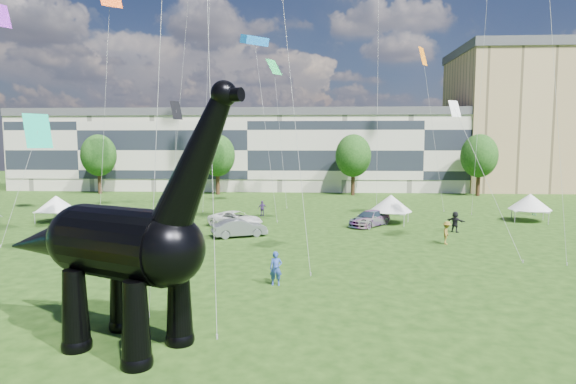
{
  "coord_description": "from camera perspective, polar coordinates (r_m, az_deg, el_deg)",
  "views": [
    {
      "loc": [
        2.32,
        -17.6,
        7.61
      ],
      "look_at": [
        0.92,
        8.0,
        5.0
      ],
      "focal_mm": 30.0,
      "sensor_mm": 36.0,
      "label": 1
    }
  ],
  "objects": [
    {
      "name": "ground",
      "position": [
        19.31,
        -4.22,
        -17.41
      ],
      "size": [
        220.0,
        220.0,
        0.0
      ],
      "primitive_type": "plane",
      "color": "#16330C",
      "rests_on": "ground"
    },
    {
      "name": "terrace_row",
      "position": [
        80.28,
        -4.27,
        4.64
      ],
      "size": [
        78.0,
        11.0,
        12.0
      ],
      "primitive_type": "cube",
      "color": "beige",
      "rests_on": "ground"
    },
    {
      "name": "apartment_block",
      "position": [
        90.85,
        27.87,
        7.28
      ],
      "size": [
        28.0,
        18.0,
        22.0
      ],
      "primitive_type": "cube",
      "color": "tan",
      "rests_on": "ground"
    },
    {
      "name": "tree_far_left",
      "position": [
        77.66,
        -21.54,
        4.43
      ],
      "size": [
        5.2,
        5.2,
        9.44
      ],
      "color": "#382314",
      "rests_on": "ground"
    },
    {
      "name": "tree_mid_left",
      "position": [
        72.05,
        -8.37,
        4.7
      ],
      "size": [
        5.2,
        5.2,
        9.44
      ],
      "color": "#382314",
      "rests_on": "ground"
    },
    {
      "name": "tree_mid_right",
      "position": [
        70.84,
        7.75,
        4.69
      ],
      "size": [
        5.2,
        5.2,
        9.44
      ],
      "color": "#382314",
      "rests_on": "ground"
    },
    {
      "name": "tree_far_right",
      "position": [
        74.48,
        21.73,
        4.38
      ],
      "size": [
        5.2,
        5.2,
        9.44
      ],
      "color": "#382314",
      "rests_on": "ground"
    },
    {
      "name": "dinosaur_sculpture",
      "position": [
        19.18,
        -19.76,
        -6.12
      ],
      "size": [
        11.75,
        6.68,
        9.95
      ],
      "rotation": [
        0.0,
        0.0,
        -0.43
      ],
      "color": "black",
      "rests_on": "ground"
    },
    {
      "name": "car_silver",
      "position": [
        51.25,
        -22.83,
        -2.28
      ],
      "size": [
        4.04,
        5.05,
        1.61
      ],
      "primitive_type": "imported",
      "rotation": [
        0.0,
        0.0,
        0.53
      ],
      "color": "#B3B3B8",
      "rests_on": "ground"
    },
    {
      "name": "car_grey",
      "position": [
        39.47,
        -5.79,
        -4.25
      ],
      "size": [
        4.69,
        3.23,
        1.46
      ],
      "primitive_type": "imported",
      "rotation": [
        0.0,
        0.0,
        1.99
      ],
      "color": "slate",
      "rests_on": "ground"
    },
    {
      "name": "car_white",
      "position": [
        44.16,
        -6.23,
        -3.21
      ],
      "size": [
        5.63,
        4.31,
        1.42
      ],
      "primitive_type": "imported",
      "rotation": [
        0.0,
        0.0,
        1.13
      ],
      "color": "white",
      "rests_on": "ground"
    },
    {
      "name": "car_dark",
      "position": [
        44.9,
        9.67,
        -3.11
      ],
      "size": [
        4.64,
        5.11,
        1.43
      ],
      "primitive_type": "imported",
      "rotation": [
        0.0,
        0.0,
        -0.67
      ],
      "color": "#595960",
      "rests_on": "ground"
    },
    {
      "name": "gazebo_near",
      "position": [
        46.58,
        12.09,
        -1.32
      ],
      "size": [
        4.98,
        4.98,
        2.76
      ],
      "rotation": [
        0.0,
        0.0,
        -0.32
      ],
      "color": "silver",
      "rests_on": "ground"
    },
    {
      "name": "gazebo_far",
      "position": [
        52.38,
        26.75,
        -1.06
      ],
      "size": [
        4.84,
        4.84,
        2.73
      ],
      "rotation": [
        0.0,
        0.0,
        -0.28
      ],
      "color": "silver",
      "rests_on": "ground"
    },
    {
      "name": "gazebo_left",
      "position": [
        51.65,
        -25.78,
        -1.23
      ],
      "size": [
        4.17,
        4.17,
        2.56
      ],
      "rotation": [
        0.0,
        0.0,
        -0.15
      ],
      "color": "white",
      "rests_on": "ground"
    },
    {
      "name": "visitors",
      "position": [
        36.3,
        -0.46,
        -4.88
      ],
      "size": [
        53.59,
        43.54,
        1.85
      ],
      "color": "#307971",
      "rests_on": "ground"
    }
  ]
}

